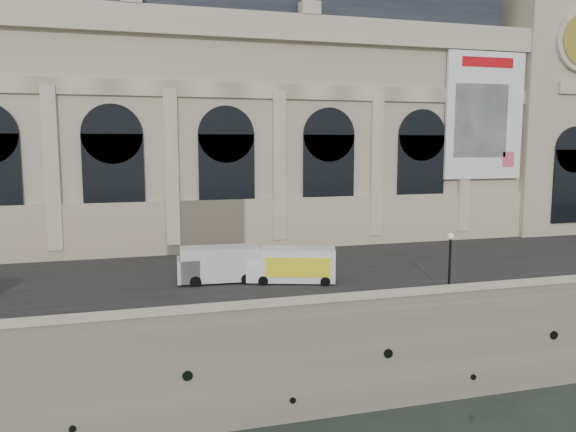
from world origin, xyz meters
The scene contains 9 objects.
ground centered at (0.00, 0.00, 0.00)m, with size 260.00×260.00×0.00m, color black.
quay centered at (0.00, 35.00, 3.00)m, with size 160.00×70.00×6.00m, color gray.
street centered at (0.00, 14.00, 6.03)m, with size 160.00×24.00×0.06m, color #2D2D2D.
parapet centered at (0.00, 0.60, 6.62)m, with size 160.00×1.40×1.21m.
museum centered at (-5.98, 30.86, 19.72)m, with size 69.00×18.70×29.10m.
clock_pavilion centered at (34.00, 27.93, 23.42)m, with size 13.00×14.72×36.70m.
van_c centered at (-6.86, 10.62, 7.35)m, with size 6.10×2.83×2.65m.
box_truck centered at (-1.33, 9.02, 7.30)m, with size 6.73×3.93×2.59m.
lamp_right centered at (7.55, 2.45, 8.17)m, with size 0.44×0.44×4.36m.
Camera 1 is at (-12.66, -29.65, 16.23)m, focal length 35.00 mm.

